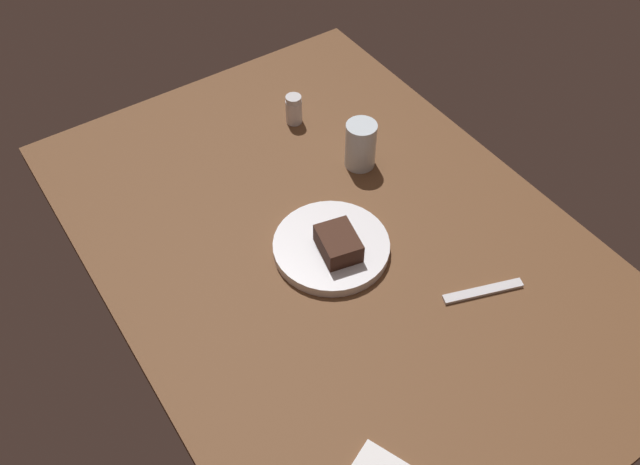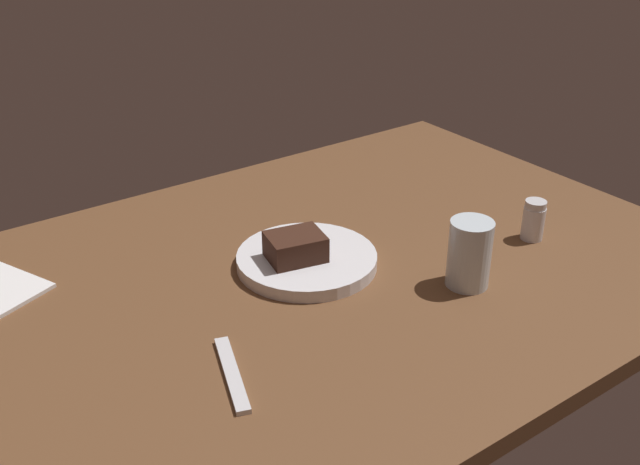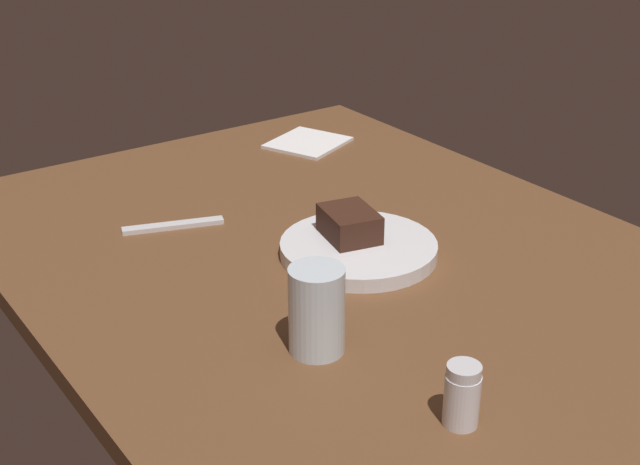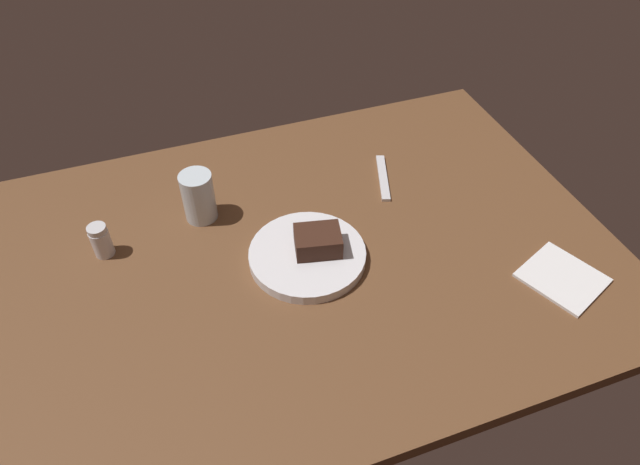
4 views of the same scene
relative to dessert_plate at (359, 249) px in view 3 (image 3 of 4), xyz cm
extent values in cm
cube|color=brown|center=(1.39, -2.06, -2.52)|extent=(120.00, 84.00, 3.00)
cylinder|color=silver|center=(0.00, 0.00, 0.00)|extent=(21.89, 21.89, 2.03)
cube|color=#381E14|center=(-2.12, -0.05, 3.05)|extent=(9.67, 8.27, 4.06)
cylinder|color=silver|center=(35.60, -14.44, 1.81)|extent=(3.67, 3.67, 5.66)
cylinder|color=silver|center=(35.60, -14.44, 5.24)|extent=(3.48, 3.48, 1.20)
cylinder|color=silver|center=(16.24, -18.48, 4.19)|extent=(6.43, 6.43, 10.42)
cube|color=silver|center=(-23.17, -16.94, -0.67)|extent=(6.59, 14.77, 0.70)
cube|color=white|center=(-42.02, 20.31, -0.72)|extent=(16.35, 16.84, 0.60)
camera|label=1|loc=(-64.88, 46.22, 95.99)|focal=37.43mm
camera|label=2|loc=(-57.72, -83.50, 57.89)|focal=42.16mm
camera|label=3|loc=(85.85, -67.15, 54.03)|focal=49.17mm
camera|label=4|loc=(22.45, 69.44, 77.82)|focal=32.05mm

